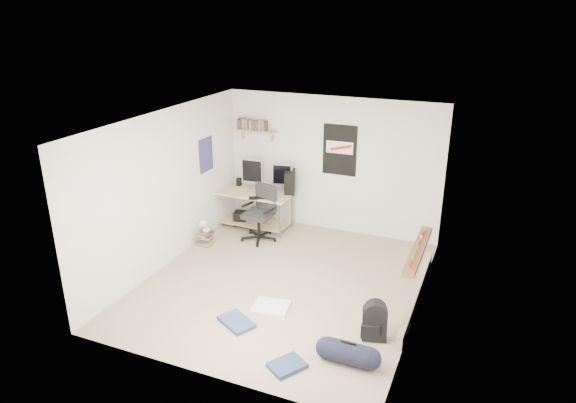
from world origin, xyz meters
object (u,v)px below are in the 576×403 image
at_px(book_stack, 207,238).
at_px(duffel_bag, 348,353).
at_px(desk, 252,209).
at_px(backpack, 375,324).
at_px(office_chair, 258,214).

bearing_deg(book_stack, duffel_bag, -33.30).
distance_m(desk, backpack, 3.94).
relative_size(backpack, duffel_bag, 0.77).
xyz_separation_m(backpack, duffel_bag, (-0.16, -0.61, -0.06)).
bearing_deg(backpack, duffel_bag, -120.07).
height_order(backpack, book_stack, backpack).
distance_m(office_chair, duffel_bag, 3.67).
xyz_separation_m(desk, book_stack, (-0.36, -1.06, -0.21)).
height_order(duffel_bag, book_stack, duffel_bag).
bearing_deg(office_chair, duffel_bag, -32.02).
relative_size(duffel_bag, book_stack, 1.28).
bearing_deg(book_stack, desk, 71.22).
relative_size(desk, duffel_bag, 2.89).
bearing_deg(office_chair, book_stack, -125.42).
relative_size(office_chair, backpack, 2.46).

